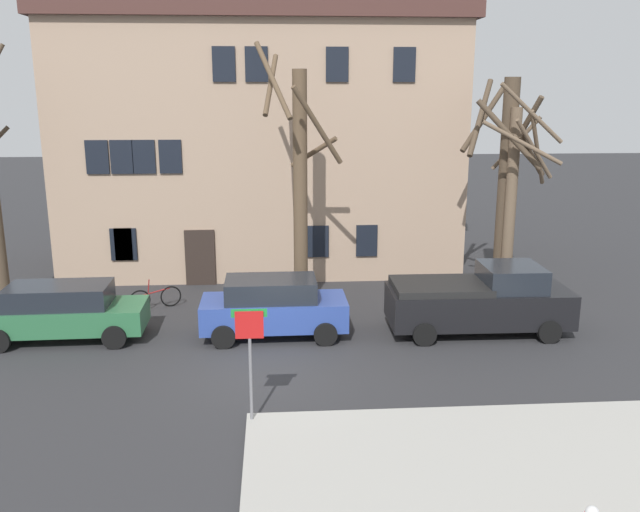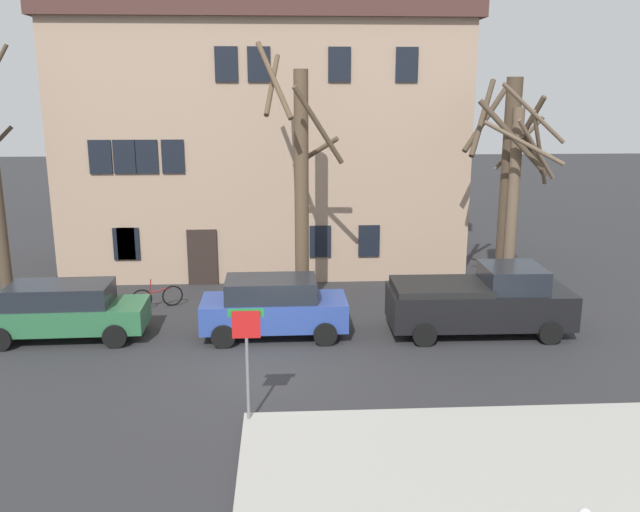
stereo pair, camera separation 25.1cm
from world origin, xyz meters
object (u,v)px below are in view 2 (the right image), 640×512
at_px(building_main, 264,124).
at_px(pickup_truck_black, 481,301).
at_px(tree_bare_mid, 301,181).
at_px(street_sign_pole, 247,344).
at_px(car_blue_wagon, 273,306).
at_px(car_green_wagon, 64,310).
at_px(tree_bare_far, 507,181).
at_px(tree_bare_end, 516,196).
at_px(bicycle_leaning, 157,297).

bearing_deg(building_main, pickup_truck_black, -54.52).
height_order(tree_bare_mid, street_sign_pole, tree_bare_mid).
bearing_deg(car_blue_wagon, car_green_wagon, 178.64).
bearing_deg(tree_bare_far, street_sign_pole, -134.30).
relative_size(pickup_truck_black, street_sign_pole, 2.04).
bearing_deg(tree_bare_mid, street_sign_pole, -99.77).
relative_size(tree_bare_far, tree_bare_end, 1.02).
bearing_deg(building_main, car_green_wagon, -122.40).
distance_m(tree_bare_end, street_sign_pole, 11.79).
distance_m(tree_bare_end, car_green_wagon, 14.59).
xyz_separation_m(tree_bare_end, street_sign_pole, (-8.47, -7.99, -1.89)).
xyz_separation_m(tree_bare_far, bicycle_leaning, (-11.78, -0.27, -3.79)).
height_order(tree_bare_end, car_blue_wagon, tree_bare_end).
bearing_deg(car_blue_wagon, pickup_truck_black, -0.61).
distance_m(car_green_wagon, street_sign_pole, 7.96).
relative_size(tree_bare_far, car_green_wagon, 1.61).
xyz_separation_m(car_blue_wagon, pickup_truck_black, (6.19, -0.07, 0.08)).
bearing_deg(tree_bare_end, car_blue_wagon, -162.02).
bearing_deg(car_green_wagon, pickup_truck_black, -0.98).
relative_size(car_green_wagon, street_sign_pole, 1.78).
distance_m(building_main, pickup_truck_black, 12.31).
height_order(building_main, tree_bare_far, building_main).
xyz_separation_m(pickup_truck_black, bicycle_leaning, (-10.13, 2.93, -0.63)).
relative_size(car_green_wagon, bicycle_leaning, 2.87).
distance_m(car_blue_wagon, bicycle_leaning, 4.90).
distance_m(tree_bare_end, bicycle_leaning, 12.39).
xyz_separation_m(tree_bare_end, bicycle_leaning, (-11.91, 0.27, -3.38)).
relative_size(street_sign_pole, bicycle_leaning, 1.61).
height_order(tree_bare_end, street_sign_pole, tree_bare_end).
bearing_deg(tree_bare_mid, bicycle_leaning, 177.60).
xyz_separation_m(tree_bare_mid, pickup_truck_black, (5.29, -2.73, -3.26)).
bearing_deg(pickup_truck_black, car_green_wagon, 179.02).
bearing_deg(car_blue_wagon, tree_bare_end, 17.98).
xyz_separation_m(street_sign_pole, bicycle_leaning, (-3.45, 8.26, -1.49)).
height_order(tree_bare_end, pickup_truck_black, tree_bare_end).
xyz_separation_m(car_green_wagon, pickup_truck_black, (12.31, -0.21, 0.13)).
xyz_separation_m(pickup_truck_black, street_sign_pole, (-6.68, -5.34, 0.86)).
height_order(tree_bare_mid, tree_bare_far, tree_bare_mid).
bearing_deg(car_blue_wagon, tree_bare_mid, 71.31).
xyz_separation_m(building_main, street_sign_pole, (-0.10, -14.57, -3.93)).
distance_m(car_green_wagon, pickup_truck_black, 12.31).
distance_m(pickup_truck_black, street_sign_pole, 8.59).
bearing_deg(street_sign_pole, pickup_truck_black, 38.62).
bearing_deg(building_main, street_sign_pole, -90.38).
relative_size(tree_bare_end, car_green_wagon, 1.57).
xyz_separation_m(car_green_wagon, bicycle_leaning, (2.18, 2.72, -0.50)).
bearing_deg(bicycle_leaning, tree_bare_end, -1.31).
xyz_separation_m(building_main, tree_bare_far, (8.23, -6.03, -1.63)).
height_order(tree_bare_mid, bicycle_leaning, tree_bare_mid).
height_order(tree_bare_far, car_blue_wagon, tree_bare_far).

